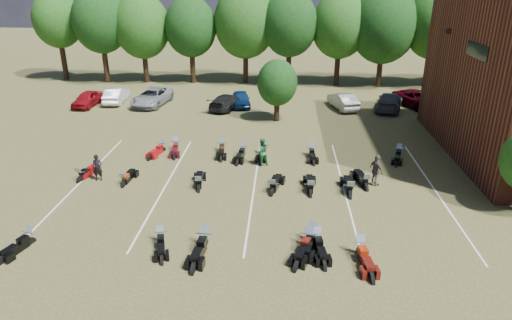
# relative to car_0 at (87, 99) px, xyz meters

# --- Properties ---
(ground) EXTENTS (160.00, 160.00, 0.00)m
(ground) POSITION_rel_car_0_xyz_m (19.03, -18.72, -0.67)
(ground) COLOR brown
(ground) RESTS_ON ground
(car_0) EXTENTS (1.82, 4.03, 1.34)m
(car_0) POSITION_rel_car_0_xyz_m (0.00, 0.00, 0.00)
(car_0) COLOR maroon
(car_0) RESTS_ON ground
(car_1) EXTENTS (1.80, 4.30, 1.38)m
(car_1) POSITION_rel_car_0_xyz_m (2.16, 1.38, 0.02)
(car_1) COLOR silver
(car_1) RESTS_ON ground
(car_2) EXTENTS (3.12, 5.57, 1.47)m
(car_2) POSITION_rel_car_0_xyz_m (5.67, 0.83, 0.06)
(car_2) COLOR gray
(car_2) RESTS_ON ground
(car_3) EXTENTS (3.40, 4.85, 1.30)m
(car_3) POSITION_rel_car_0_xyz_m (12.68, -0.09, -0.02)
(car_3) COLOR black
(car_3) RESTS_ON ground
(car_4) EXTENTS (2.11, 4.00, 1.30)m
(car_4) POSITION_rel_car_0_xyz_m (13.75, 0.90, -0.02)
(car_4) COLOR #0B2750
(car_4) RESTS_ON ground
(car_5) EXTENTS (2.57, 4.47, 1.39)m
(car_5) POSITION_rel_car_0_xyz_m (22.79, 0.65, 0.03)
(car_5) COLOR #A1A19D
(car_5) RESTS_ON ground
(car_6) EXTENTS (4.20, 5.54, 1.40)m
(car_6) POSITION_rel_car_0_xyz_m (29.49, 1.73, 0.03)
(car_6) COLOR #540412
(car_6) RESTS_ON ground
(car_7) EXTENTS (3.42, 5.42, 1.46)m
(car_7) POSITION_rel_car_0_xyz_m (26.78, 0.58, 0.06)
(car_7) COLOR #3E3F44
(car_7) RESTS_ON ground
(person_black) EXTENTS (0.62, 0.45, 1.58)m
(person_black) POSITION_rel_car_0_xyz_m (7.00, -15.44, 0.12)
(person_black) COLOR black
(person_black) RESTS_ON ground
(person_green) EXTENTS (1.07, 0.97, 1.80)m
(person_green) POSITION_rel_car_0_xyz_m (16.28, -12.64, 0.23)
(person_green) COLOR #256432
(person_green) RESTS_ON ground
(person_grey) EXTENTS (0.88, 1.14, 1.80)m
(person_grey) POSITION_rel_car_0_xyz_m (22.82, -15.09, 0.23)
(person_grey) COLOR #524C46
(person_grey) RESTS_ON ground
(motorcycle_0) EXTENTS (1.24, 2.24, 1.19)m
(motorcycle_0) POSITION_rel_car_0_xyz_m (6.51, -22.21, -0.67)
(motorcycle_0) COLOR black
(motorcycle_0) RESTS_ON ground
(motorcycle_1) EXTENTS (1.18, 2.16, 1.15)m
(motorcycle_1) POSITION_rel_car_0_xyz_m (12.28, -21.76, -0.67)
(motorcycle_1) COLOR black
(motorcycle_1) RESTS_ON ground
(motorcycle_2) EXTENTS (1.00, 2.53, 1.37)m
(motorcycle_2) POSITION_rel_car_0_xyz_m (14.26, -21.95, -0.67)
(motorcycle_2) COLOR black
(motorcycle_2) RESTS_ON ground
(motorcycle_3) EXTENTS (0.97, 2.29, 1.24)m
(motorcycle_3) POSITION_rel_car_0_xyz_m (19.16, -21.57, -0.67)
(motorcycle_3) COLOR black
(motorcycle_3) RESTS_ON ground
(motorcycle_4) EXTENTS (1.27, 2.50, 1.33)m
(motorcycle_4) POSITION_rel_car_0_xyz_m (18.95, -21.25, -0.67)
(motorcycle_4) COLOR black
(motorcycle_4) RESTS_ON ground
(motorcycle_5) EXTENTS (1.47, 2.49, 1.32)m
(motorcycle_5) POSITION_rel_car_0_xyz_m (18.77, -21.69, -0.67)
(motorcycle_5) COLOR black
(motorcycle_5) RESTS_ON ground
(motorcycle_6) EXTENTS (1.02, 2.44, 1.32)m
(motorcycle_6) POSITION_rel_car_0_xyz_m (20.94, -22.19, -0.67)
(motorcycle_6) COLOR #4F0F0B
(motorcycle_6) RESTS_ON ground
(motorcycle_7) EXTENTS (1.17, 2.30, 1.22)m
(motorcycle_7) POSITION_rel_car_0_xyz_m (5.99, -15.65, -0.67)
(motorcycle_7) COLOR maroon
(motorcycle_7) RESTS_ON ground
(motorcycle_8) EXTENTS (0.82, 2.15, 1.18)m
(motorcycle_8) POSITION_rel_car_0_xyz_m (8.70, -16.11, -0.67)
(motorcycle_8) COLOR black
(motorcycle_8) RESTS_ON ground
(motorcycle_9) EXTENTS (1.02, 2.37, 1.28)m
(motorcycle_9) POSITION_rel_car_0_xyz_m (13.01, -16.41, -0.67)
(motorcycle_9) COLOR black
(motorcycle_9) RESTS_ON ground
(motorcycle_10) EXTENTS (1.24, 2.50, 1.33)m
(motorcycle_10) POSITION_rel_car_0_xyz_m (17.07, -16.63, -0.67)
(motorcycle_10) COLOR black
(motorcycle_10) RESTS_ON ground
(motorcycle_11) EXTENTS (0.77, 2.42, 1.35)m
(motorcycle_11) POSITION_rel_car_0_xyz_m (19.12, -16.64, -0.67)
(motorcycle_11) COLOR black
(motorcycle_11) RESTS_ON ground
(motorcycle_12) EXTENTS (1.21, 2.52, 1.35)m
(motorcycle_12) POSITION_rel_car_0_xyz_m (22.21, -15.68, -0.67)
(motorcycle_12) COLOR black
(motorcycle_12) RESTS_ON ground
(motorcycle_13) EXTENTS (0.78, 2.44, 1.36)m
(motorcycle_13) POSITION_rel_car_0_xyz_m (21.21, -16.67, -0.67)
(motorcycle_13) COLOR black
(motorcycle_13) RESTS_ON ground
(motorcycle_14) EXTENTS (1.01, 2.32, 1.25)m
(motorcycle_14) POSITION_rel_car_0_xyz_m (10.40, -10.33, -0.67)
(motorcycle_14) COLOR #400911
(motorcycle_14) RESTS_ON ground
(motorcycle_15) EXTENTS (1.27, 2.25, 1.20)m
(motorcycle_15) POSITION_rel_car_0_xyz_m (9.53, -10.70, -0.67)
(motorcycle_15) COLOR #9F0B0F
(motorcycle_15) RESTS_ON ground
(motorcycle_16) EXTENTS (1.03, 2.33, 1.25)m
(motorcycle_16) POSITION_rel_car_0_xyz_m (15.00, -11.05, -0.67)
(motorcycle_16) COLOR black
(motorcycle_16) RESTS_ON ground
(motorcycle_17) EXTENTS (0.91, 2.35, 1.28)m
(motorcycle_17) POSITION_rel_car_0_xyz_m (13.53, -10.44, -0.67)
(motorcycle_17) COLOR black
(motorcycle_17) RESTS_ON ground
(motorcycle_18) EXTENTS (0.98, 2.34, 1.27)m
(motorcycle_18) POSITION_rel_car_0_xyz_m (16.37, -10.69, -0.67)
(motorcycle_18) COLOR black
(motorcycle_18) RESTS_ON ground
(motorcycle_19) EXTENTS (0.82, 2.20, 1.21)m
(motorcycle_19) POSITION_rel_car_0_xyz_m (19.43, -10.78, -0.67)
(motorcycle_19) COLOR black
(motorcycle_19) RESTS_ON ground
(motorcycle_20) EXTENTS (1.30, 2.28, 1.21)m
(motorcycle_20) POSITION_rel_car_0_xyz_m (25.12, -10.70, -0.67)
(motorcycle_20) COLOR black
(motorcycle_20) RESTS_ON ground
(tree_line) EXTENTS (56.00, 6.00, 9.79)m
(tree_line) POSITION_rel_car_0_xyz_m (18.03, 10.28, 5.64)
(tree_line) COLOR black
(tree_line) RESTS_ON ground
(young_tree_midfield) EXTENTS (3.20, 3.20, 4.70)m
(young_tree_midfield) POSITION_rel_car_0_xyz_m (17.03, -3.22, 2.42)
(young_tree_midfield) COLOR black
(young_tree_midfield) RESTS_ON ground
(parking_lines) EXTENTS (20.10, 14.00, 0.01)m
(parking_lines) POSITION_rel_car_0_xyz_m (16.03, -15.72, -0.66)
(parking_lines) COLOR silver
(parking_lines) RESTS_ON ground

